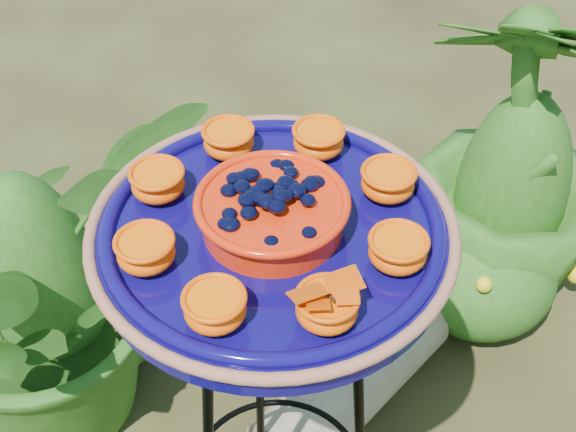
% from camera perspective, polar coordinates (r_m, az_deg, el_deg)
% --- Properties ---
extents(tripod_stand, '(0.39, 0.39, 0.94)m').
position_cam_1_polar(tripod_stand, '(1.39, -0.87, -13.17)').
color(tripod_stand, black).
rests_on(tripod_stand, ground).
extents(feeder_dish, '(0.55, 0.55, 0.11)m').
position_cam_1_polar(feeder_dish, '(1.07, -1.10, -0.89)').
color(feeder_dish, '#0C0752').
rests_on(feeder_dish, tripod_stand).
extents(driftwood_log, '(0.58, 0.41, 0.18)m').
position_cam_1_polar(driftwood_log, '(2.00, 4.61, -11.67)').
color(driftwood_log, tan).
rests_on(driftwood_log, ground).
extents(shrub_back_left, '(0.98, 0.96, 0.83)m').
position_cam_1_polar(shrub_back_left, '(1.85, -17.39, -4.36)').
color(shrub_back_left, '#264F15').
rests_on(shrub_back_left, ground).
extents(shrub_back_right, '(0.71, 0.71, 0.91)m').
position_cam_1_polar(shrub_back_right, '(2.10, 16.16, 4.07)').
color(shrub_back_right, '#264F15').
rests_on(shrub_back_right, ground).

